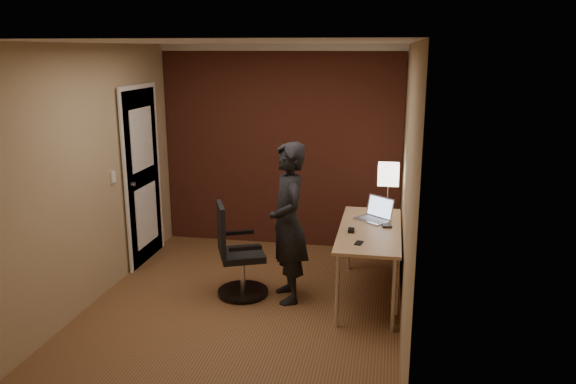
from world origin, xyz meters
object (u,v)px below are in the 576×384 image
object	(u,v)px
wallet	(387,226)
office_chair	(236,257)
phone	(359,243)
person	(288,223)
desk	(377,241)
desk_lamp	(388,175)
laptop	(376,214)
mouse	(351,230)

from	to	relation	value
wallet	office_chair	distance (m)	1.54
phone	person	distance (m)	0.77
desk	office_chair	xyz separation A→B (m)	(-1.39, -0.20, -0.18)
phone	wallet	size ratio (longest dim) A/B	1.05
desk_lamp	laptop	distance (m)	0.47
desk_lamp	wallet	xyz separation A→B (m)	(0.01, -0.51, -0.41)
phone	mouse	bearing A→B (deg)	117.62
wallet	desk_lamp	bearing A→B (deg)	90.84
desk	phone	bearing A→B (deg)	-108.27
wallet	person	world-z (taller)	person
laptop	office_chair	xyz separation A→B (m)	(-1.36, -0.51, -0.37)
phone	office_chair	size ratio (longest dim) A/B	0.12
wallet	office_chair	xyz separation A→B (m)	(-1.48, -0.29, -0.32)
mouse	office_chair	xyz separation A→B (m)	(-1.14, -0.06, -0.33)
desk_lamp	desk	bearing A→B (deg)	-97.80
desk	phone	xyz separation A→B (m)	(-0.15, -0.47, 0.13)
desk_lamp	person	world-z (taller)	person
office_chair	desk	bearing A→B (deg)	8.39
desk	mouse	size ratio (longest dim) A/B	15.00
desk_lamp	laptop	size ratio (longest dim) A/B	1.28
wallet	desk	bearing A→B (deg)	-137.03
laptop	phone	size ratio (longest dim) A/B	3.65
desk	office_chair	bearing A→B (deg)	-171.61
desk_lamp	mouse	xyz separation A→B (m)	(-0.33, -0.74, -0.40)
phone	wallet	world-z (taller)	wallet
desk_lamp	person	size ratio (longest dim) A/B	0.34
wallet	phone	bearing A→B (deg)	-113.83
desk_lamp	mouse	world-z (taller)	desk_lamp
phone	wallet	distance (m)	0.60
person	desk	bearing A→B (deg)	78.60
desk	wallet	bearing A→B (deg)	42.97
desk_lamp	phone	xyz separation A→B (m)	(-0.24, -1.06, -0.41)
desk	desk_lamp	xyz separation A→B (m)	(0.08, 0.59, 0.55)
laptop	mouse	world-z (taller)	laptop
desk_lamp	office_chair	size ratio (longest dim) A/B	0.56
desk	phone	distance (m)	0.51
office_chair	phone	bearing A→B (deg)	-12.00
laptop	person	size ratio (longest dim) A/B	0.26
desk_lamp	person	bearing A→B (deg)	-140.68
desk_lamp	person	distance (m)	1.27
office_chair	person	size ratio (longest dim) A/B	0.60
phone	person	size ratio (longest dim) A/B	0.07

